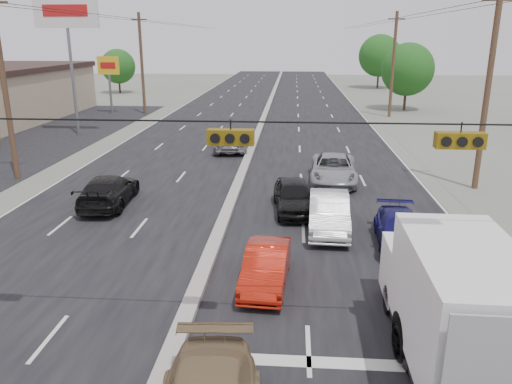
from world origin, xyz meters
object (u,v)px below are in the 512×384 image
utility_pole_left_b (4,86)px  utility_pole_right_c (393,64)px  queue_car_a (294,196)px  tree_right_mid (407,69)px  queue_car_c (333,169)px  pole_sign_billboard (67,20)px  tree_right_far (380,56)px  oncoming_far (231,141)px  utility_pole_left_c (142,63)px  queue_car_d (400,231)px  pole_sign_far (109,70)px  queue_car_b (329,213)px  utility_pole_right_b (488,90)px  tree_left_far (118,66)px  red_sedan (266,267)px  box_truck (452,301)px  oncoming_near (109,191)px

utility_pole_left_b → utility_pole_right_c: size_ratio=1.00×
utility_pole_right_c → queue_car_a: size_ratio=2.35×
tree_right_mid → queue_car_c: 31.23m
pole_sign_billboard → tree_right_far: pole_sign_billboard is taller
utility_pole_left_b → oncoming_far: (11.10, 8.18, -4.43)m
utility_pole_left_c → queue_car_d: bearing=-59.5°
pole_sign_far → queue_car_a: (19.00, -29.42, -3.68)m
queue_car_b → tree_right_far: bearing=81.6°
utility_pole_right_b → tree_right_far: 55.11m
pole_sign_billboard → tree_left_far: pole_sign_billboard is taller
utility_pole_right_c → queue_car_b: (-8.08, -31.61, -4.36)m
oncoming_far → utility_pole_right_c: bearing=-134.1°
pole_sign_far → queue_car_a: size_ratio=1.41×
utility_pole_right_b → queue_car_d: (-5.50, -8.11, -4.49)m
tree_right_far → red_sedan: tree_right_far is taller
utility_pole_left_b → box_truck: 24.76m
utility_pole_left_c → box_truck: utility_pole_left_c is taller
pole_sign_far → tree_right_mid: tree_right_mid is taller
utility_pole_left_c → queue_car_b: bearing=-61.8°
box_truck → queue_car_d: (0.30, 7.14, -1.06)m
queue_car_b → tree_left_far: bearing=119.3°
utility_pole_right_c → oncoming_far: size_ratio=2.06×
tree_right_mid → pole_sign_billboard: bearing=-150.0°
pole_sign_far → tree_right_far: 43.87m
pole_sign_far → tree_right_mid: size_ratio=0.84×
queue_car_c → oncoming_near: queue_car_c is taller
red_sedan → queue_car_c: size_ratio=0.72×
pole_sign_billboard → queue_car_c: size_ratio=2.09×
tree_right_far → queue_car_a: 60.97m
utility_pole_left_c → tree_right_far: (28.50, 30.00, -0.15)m
utility_pole_right_b → queue_car_c: bearing=175.5°
utility_pole_right_b → tree_left_far: 56.72m
tree_left_far → queue_car_b: tree_left_far is taller
tree_right_mid → queue_car_c: (-9.86, -29.41, -3.60)m
tree_right_mid → queue_car_d: tree_right_mid is taller
oncoming_far → queue_car_c: bearing=126.2°
utility_pole_left_c → box_truck: size_ratio=1.54×
oncoming_near → utility_pole_right_b: bearing=-170.8°
queue_car_b → oncoming_near: 10.42m
tree_left_far → pole_sign_billboard: bearing=-76.8°
pole_sign_billboard → tree_right_mid: size_ratio=1.54×
queue_car_a → queue_car_c: (2.14, 5.01, 0.01)m
pole_sign_billboard → tree_left_far: bearing=103.2°
tree_right_far → queue_car_b: 62.83m
utility_pole_left_b → tree_right_far: (28.50, 55.00, -0.15)m
pole_sign_far → queue_car_b: size_ratio=1.32×
utility_pole_left_b → pole_sign_far: bearing=98.0°
tree_right_far → oncoming_far: (-17.40, -46.82, -4.28)m
red_sedan → utility_pole_right_c: bearing=77.7°
tree_right_far → queue_car_d: bearing=-98.1°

